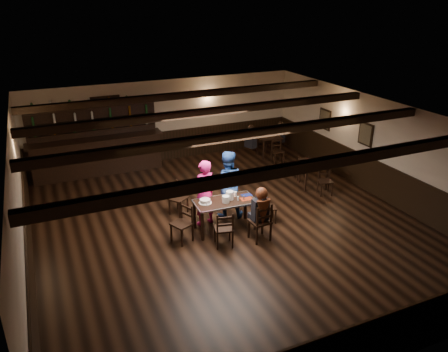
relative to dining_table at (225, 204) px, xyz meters
name	(u,v)px	position (x,y,z in m)	size (l,w,h in m)	color
ground	(228,224)	(0.18, 0.20, -0.66)	(10.00, 10.00, 0.00)	black
room_shell	(228,157)	(0.19, 0.23, 1.09)	(9.02, 10.02, 2.71)	beige
dining_table	(225,204)	(0.00, 0.00, 0.00)	(1.48, 0.80, 0.75)	black
chair_near_left	(224,227)	(-0.34, -0.73, -0.16)	(0.47, 0.46, 0.86)	black
chair_near_right	(262,220)	(0.54, -0.84, -0.12)	(0.46, 0.44, 0.93)	black
chair_end_left	(184,220)	(-1.05, -0.08, -0.14)	(0.53, 0.54, 0.89)	black
chair_end_right	(266,205)	(1.08, -0.06, -0.21)	(0.43, 0.44, 0.77)	black
chair_far_pushed	(176,195)	(-0.80, 1.28, -0.16)	(0.55, 0.54, 0.86)	black
woman_pink	(204,193)	(-0.34, 0.45, 0.17)	(0.61, 0.40, 1.66)	#DD2F86
man_blue	(227,184)	(0.33, 0.62, 0.21)	(0.85, 0.66, 1.74)	navy
seated_person	(261,206)	(0.53, -0.78, 0.20)	(0.36, 0.54, 0.89)	black
cake	(205,201)	(-0.46, 0.09, 0.13)	(0.31, 0.31, 0.10)	white
plate_stack_a	(226,199)	(-0.01, -0.08, 0.17)	(0.17, 0.17, 0.16)	white
plate_stack_b	(230,195)	(0.14, 0.03, 0.20)	(0.18, 0.18, 0.21)	white
tea_light	(226,197)	(0.09, 0.12, 0.12)	(0.04, 0.04, 0.06)	#A5A8AD
salt_shaker	(238,198)	(0.30, -0.09, 0.14)	(0.04, 0.04, 0.10)	silver
pepper_shaker	(244,198)	(0.44, -0.11, 0.14)	(0.04, 0.04, 0.10)	#A5A8AD
drink_glass	(235,194)	(0.34, 0.14, 0.15)	(0.08, 0.08, 0.12)	silver
menu_red	(246,199)	(0.51, -0.10, 0.09)	(0.30, 0.21, 0.00)	maroon
menu_blue	(247,195)	(0.61, 0.07, 0.09)	(0.26, 0.18, 0.00)	#101850
bar_counter	(97,151)	(-2.17, 4.91, 0.07)	(4.09, 0.70, 2.20)	black
back_table_a	(314,166)	(3.38, 1.27, -0.02)	(0.93, 0.93, 0.75)	black
back_table_b	(269,139)	(3.44, 3.98, -0.02)	(0.84, 0.84, 0.75)	black
bg_patron_left	(251,136)	(2.69, 3.92, 0.19)	(0.34, 0.43, 0.77)	black
bg_patron_right	(280,132)	(3.92, 4.07, 0.16)	(0.22, 0.35, 0.72)	black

